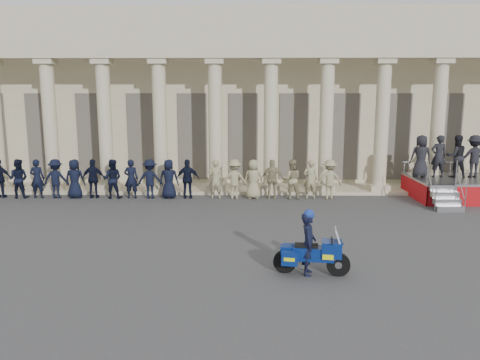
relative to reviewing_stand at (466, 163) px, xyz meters
name	(u,v)px	position (x,y,z in m)	size (l,w,h in m)	color
ground	(241,245)	(-10.12, -7.01, -1.63)	(90.00, 90.00, 0.00)	#39393B
building	(244,98)	(-10.12, 7.73, 2.90)	(40.00, 12.50, 9.00)	#B8AC8A
officer_rank	(117,179)	(-15.84, -0.20, -0.73)	(20.42, 0.68, 1.79)	black
reviewing_stand	(466,163)	(0.00, 0.00, 0.00)	(4.94, 4.38, 2.87)	gray
motorcycle	(312,254)	(-8.25, -9.47, -1.08)	(1.98, 0.90, 1.27)	black
rider	(308,242)	(-8.36, -9.45, -0.76)	(0.48, 0.65, 1.74)	black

